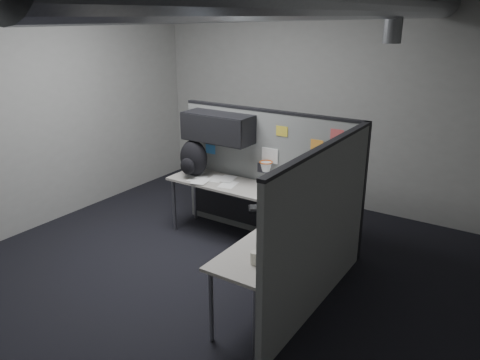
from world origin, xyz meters
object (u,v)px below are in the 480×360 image
Objects in this scene: desk at (259,210)px; keyboard at (271,209)px; phone at (271,239)px; backpack at (193,159)px; monitor at (318,186)px.

keyboard reaches higher than desk.
phone is at bearing -49.76° from keyboard.
keyboard is at bearing -36.47° from desk.
phone is 2.07m from backpack.
backpack reaches higher than keyboard.
desk is 1.22m from backpack.
keyboard is at bearing -126.49° from monitor.
desk is at bearing -154.99° from monitor.
desk is 0.74m from monitor.
desk is 0.34m from keyboard.
desk is 11.23× the size of phone.
monitor is at bearing 101.96° from phone.
monitor is 1.02m from phone.
monitor reaches higher than phone.
monitor reaches higher than backpack.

